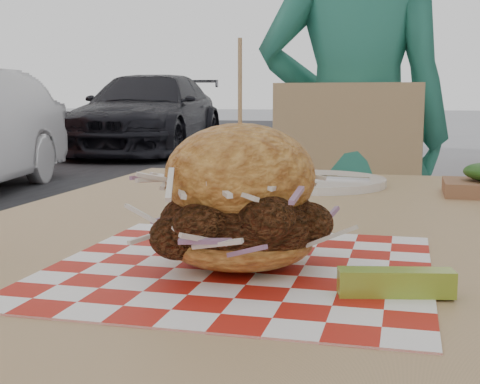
{
  "coord_description": "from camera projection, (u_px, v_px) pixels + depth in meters",
  "views": [
    {
      "loc": [
        0.41,
        -1.04,
        0.92
      ],
      "look_at": [
        0.26,
        -0.43,
        0.82
      ],
      "focal_mm": 50.0,
      "sensor_mm": 36.0,
      "label": 1
    }
  ],
  "objects": [
    {
      "name": "place_setting",
      "position": [
        313.0,
        181.0,
        1.24
      ],
      "size": [
        0.27,
        0.27,
        0.02
      ],
      "color": "white",
      "rests_on": "patio_table"
    },
    {
      "name": "sandwich",
      "position": [
        240.0,
        205.0,
        0.64
      ],
      "size": [
        0.19,
        0.19,
        0.22
      ],
      "color": "gold",
      "rests_on": "paper_liner"
    },
    {
      "name": "patio_chair",
      "position": [
        343.0,
        229.0,
        1.82
      ],
      "size": [
        0.44,
        0.45,
        0.95
      ],
      "rotation": [
        0.0,
        0.0,
        -0.06
      ],
      "color": "tan",
      "rests_on": "ground"
    },
    {
      "name": "patio_table",
      "position": [
        270.0,
        284.0,
        0.87
      ],
      "size": [
        0.8,
        1.2,
        0.75
      ],
      "color": "tan",
      "rests_on": "ground"
    },
    {
      "name": "pickle_spear",
      "position": [
        396.0,
        283.0,
        0.55
      ],
      "size": [
        0.1,
        0.04,
        0.02
      ],
      "primitive_type": "cube",
      "rotation": [
        0.0,
        0.0,
        0.21
      ],
      "color": "#99A22F",
      "rests_on": "paper_liner"
    },
    {
      "name": "car_dark",
      "position": [
        149.0,
        113.0,
        10.61
      ],
      "size": [
        2.12,
        4.41,
        1.24
      ],
      "primitive_type": "imported",
      "rotation": [
        0.0,
        0.0,
        0.09
      ],
      "color": "black",
      "rests_on": "ground"
    },
    {
      "name": "diner",
      "position": [
        354.0,
        137.0,
        1.99
      ],
      "size": [
        0.61,
        0.43,
        1.59
      ],
      "primitive_type": "imported",
      "rotation": [
        0.0,
        0.0,
        3.24
      ],
      "color": "#297763",
      "rests_on": "ground"
    },
    {
      "name": "paper_liner",
      "position": [
        240.0,
        267.0,
        0.65
      ],
      "size": [
        0.36,
        0.36,
        0.0
      ],
      "primitive_type": "cube",
      "color": "red",
      "rests_on": "patio_table"
    }
  ]
}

